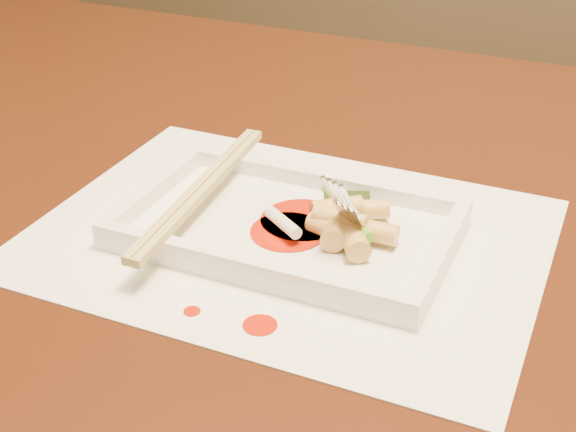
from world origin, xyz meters
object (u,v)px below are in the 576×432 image
at_px(plate_base, 288,231).
at_px(table, 236,276).
at_px(chopstick_a, 197,188).
at_px(fork, 384,149).
at_px(placemat, 288,236).

bearing_deg(plate_base, table, 142.74).
height_order(chopstick_a, fork, fork).
bearing_deg(placemat, fork, 14.42).
height_order(plate_base, chopstick_a, chopstick_a).
distance_m(table, placemat, 0.15).
distance_m(placemat, fork, 0.11).
distance_m(plate_base, fork, 0.11).
bearing_deg(table, fork, -16.51).
height_order(plate_base, fork, fork).
bearing_deg(table, plate_base, -37.26).
relative_size(chopstick_a, fork, 1.68).
xyz_separation_m(table, placemat, (0.08, -0.06, 0.10)).
xyz_separation_m(plate_base, chopstick_a, (-0.08, 0.00, 0.02)).
distance_m(table, fork, 0.24).
xyz_separation_m(table, chopstick_a, (0.00, -0.06, 0.13)).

